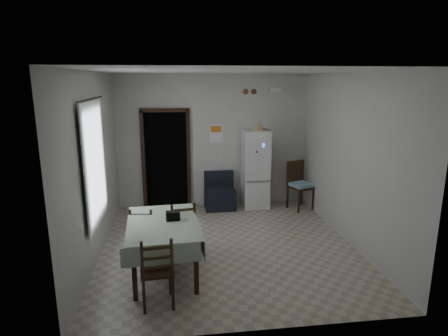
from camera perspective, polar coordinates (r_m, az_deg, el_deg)
name	(u,v)px	position (r m, az deg, el deg)	size (l,w,h in m)	color
ground	(228,246)	(6.55, 0.58, -11.73)	(4.50, 4.50, 0.00)	#B3A892
ceiling	(228,71)	(5.93, 0.65, 14.56)	(4.20, 4.50, 0.02)	white
wall_back	(214,141)	(8.27, -1.58, 4.12)	(4.20, 0.02, 2.90)	beige
wall_front	(258,209)	(3.94, 5.22, -6.30)	(4.20, 0.02, 2.90)	beige
wall_left	(94,167)	(6.15, -19.15, 0.17)	(0.02, 4.50, 2.90)	beige
wall_right	(350,160)	(6.70, 18.71, 1.23)	(0.02, 4.50, 2.90)	beige
doorway	(166,158)	(8.50, -8.76, 1.55)	(1.06, 0.52, 2.22)	black
window_recess	(88,163)	(5.95, -20.07, 0.66)	(0.10, 1.20, 1.60)	silver
curtain	(95,163)	(5.93, -19.03, 0.69)	(0.02, 1.45, 1.85)	silver
curtain_rod	(91,99)	(5.80, -19.65, 9.88)	(0.02, 0.02, 1.60)	black
calendar	(216,133)	(8.24, -1.23, 5.28)	(0.28, 0.02, 0.40)	white
calendar_image	(216,129)	(8.22, -1.23, 5.96)	(0.24, 0.01, 0.14)	orange
light_switch	(221,157)	(8.34, -0.53, 1.75)	(0.08, 0.02, 0.12)	beige
vent_left	(246,92)	(8.25, 3.32, 11.55)	(0.12, 0.12, 0.03)	brown
vent_right	(254,92)	(8.29, 4.57, 11.54)	(0.12, 0.12, 0.03)	brown
emergency_light	(275,90)	(8.37, 7.83, 11.68)	(0.25, 0.07, 0.09)	white
fridge	(255,169)	(8.21, 4.82, -0.17)	(0.56, 0.56, 1.72)	white
tan_cone	(258,126)	(7.96, 5.19, 6.43)	(0.24, 0.24, 0.20)	tan
navy_seat	(220,191)	(8.21, -0.62, -3.52)	(0.65, 0.63, 0.79)	black
corner_chair	(301,186)	(8.28, 11.62, -2.70)	(0.45, 0.45, 1.05)	black
dining_table	(164,248)	(5.62, -9.17, -11.90)	(0.99, 1.51, 0.79)	#A2B69C
black_bag	(173,216)	(5.50, -7.78, -7.22)	(0.20, 0.12, 0.13)	black
dining_chair_far_left	(144,232)	(6.10, -12.10, -9.55)	(0.37, 0.37, 0.86)	black
dining_chair_far_right	(182,229)	(6.04, -6.40, -9.17)	(0.40, 0.40, 0.94)	black
dining_chair_near_head	(157,270)	(4.88, -10.19, -15.03)	(0.40, 0.40, 0.94)	black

